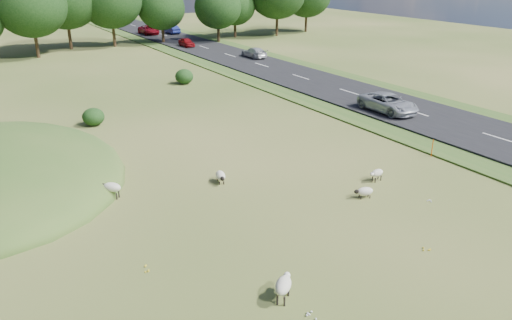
{
  "coord_description": "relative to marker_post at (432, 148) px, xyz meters",
  "views": [
    {
      "loc": [
        -12.33,
        -19.36,
        11.89
      ],
      "look_at": [
        2.0,
        4.0,
        1.0
      ],
      "focal_mm": 35.0,
      "sensor_mm": 36.0,
      "label": 1
    }
  ],
  "objects": [
    {
      "name": "car_1",
      "position": [
        4.67,
        8.59,
        0.41
      ],
      "size": [
        2.51,
        5.45,
        1.51
      ],
      "primitive_type": "imported",
      "color": "#AAACB2",
      "rests_on": "road"
    },
    {
      "name": "sheep_3",
      "position": [
        -8.04,
        -2.29,
        -0.2
      ],
      "size": [
        1.14,
        0.74,
        0.63
      ],
      "rotation": [
        0.0,
        0.0,
        2.82
      ],
      "color": "#BDB69C",
      "rests_on": "ground"
    },
    {
      "name": "sheep_2",
      "position": [
        -19.65,
        4.88,
        0.02
      ],
      "size": [
        1.13,
        1.15,
        0.89
      ],
      "rotation": [
        0.0,
        0.0,
        2.34
      ],
      "color": "#BDB69C",
      "rests_on": "ground"
    },
    {
      "name": "marker_post",
      "position": [
        0.0,
        0.0,
        0.0
      ],
      "size": [
        0.06,
        0.06,
        1.2
      ],
      "primitive_type": "cylinder",
      "color": "#D8590C",
      "rests_on": "ground"
    },
    {
      "name": "ground",
      "position": [
        -13.43,
        19.38,
        -0.6
      ],
      "size": [
        160.0,
        160.0,
        0.0
      ],
      "primitive_type": "plane",
      "color": "#34541A",
      "rests_on": "ground"
    },
    {
      "name": "sheep_1",
      "position": [
        -5.88,
        -0.99,
        -0.09
      ],
      "size": [
        1.03,
        0.51,
        0.73
      ],
      "rotation": [
        0.0,
        0.0,
        3.22
      ],
      "color": "#BDB69C",
      "rests_on": "ground"
    },
    {
      "name": "sheep_0",
      "position": [
        -16.73,
        -7.22,
        0.06
      ],
      "size": [
        1.25,
        1.17,
        0.95
      ],
      "rotation": [
        0.0,
        0.0,
        0.73
      ],
      "color": "#BDB69C",
      "rests_on": "ground"
    },
    {
      "name": "shrubs",
      "position": [
        -15.26,
        25.69,
        0.12
      ],
      "size": [
        24.95,
        13.22,
        1.55
      ],
      "color": "black",
      "rests_on": "ground"
    },
    {
      "name": "sheep_4",
      "position": [
        -13.73,
        3.54,
        -0.16
      ],
      "size": [
        0.77,
        1.26,
        0.7
      ],
      "rotation": [
        0.0,
        0.0,
        4.44
      ],
      "color": "#BDB69C",
      "rests_on": "ground"
    },
    {
      "name": "car_5",
      "position": [
        4.67,
        65.21,
        0.38
      ],
      "size": [
        2.42,
        5.26,
        1.46
      ],
      "primitive_type": "imported",
      "color": "maroon",
      "rests_on": "road"
    },
    {
      "name": "car_2",
      "position": [
        8.47,
        63.9,
        0.35
      ],
      "size": [
        1.47,
        4.23,
        1.39
      ],
      "primitive_type": "imported",
      "rotation": [
        0.0,
        0.0,
        3.14
      ],
      "color": "navy",
      "rests_on": "road"
    },
    {
      "name": "car_4",
      "position": [
        4.67,
        49.28,
        0.26
      ],
      "size": [
        1.44,
        3.58,
        1.22
      ],
      "primitive_type": "imported",
      "color": "maroon",
      "rests_on": "road"
    },
    {
      "name": "treeline",
      "position": [
        -14.49,
        54.81,
        5.97
      ],
      "size": [
        96.28,
        14.66,
        11.7
      ],
      "color": "black",
      "rests_on": "ground"
    },
    {
      "name": "car_3",
      "position": [
        8.47,
        36.29,
        0.29
      ],
      "size": [
        1.8,
        4.44,
        1.29
      ],
      "primitive_type": "imported",
      "rotation": [
        0.0,
        0.0,
        3.14
      ],
      "color": "silver",
      "rests_on": "road"
    },
    {
      "name": "road",
      "position": [
        6.57,
        29.38,
        -0.47
      ],
      "size": [
        8.0,
        150.0,
        0.25
      ],
      "primitive_type": "cube",
      "color": "black",
      "rests_on": "ground"
    }
  ]
}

